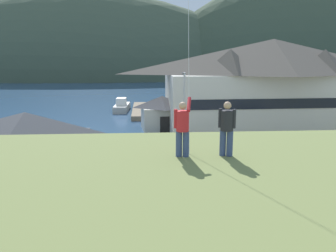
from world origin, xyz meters
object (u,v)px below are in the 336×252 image
object	(u,v)px
parking_light_pole	(184,109)
person_kite_flyer	(183,127)
parked_car_back_row_left	(256,161)
parked_car_mid_row_near	(142,164)
parked_car_front_row_end	(332,153)
moored_boat_wharfside	(122,107)
harbor_lodge	(272,82)
wharf_dock	(143,110)
storage_shed_near_lot	(28,149)
person_companion	(227,127)
parked_car_mid_row_far	(283,187)
storage_shed_waterside	(162,112)
parked_car_mid_row_center	(160,187)

from	to	relation	value
parking_light_pole	person_kite_flyer	world-z (taller)	person_kite_flyer
parked_car_back_row_left	parked_car_mid_row_near	distance (m)	8.59
parked_car_front_row_end	moored_boat_wharfside	bearing A→B (deg)	122.73
harbor_lodge	moored_boat_wharfside	size ratio (longest dim) A/B	3.99
harbor_lodge	wharf_dock	distance (m)	20.71
storage_shed_near_lot	moored_boat_wharfside	size ratio (longest dim) A/B	1.27
parked_car_front_row_end	person_companion	bearing A→B (deg)	-128.13
wharf_dock	parking_light_pole	size ratio (longest dim) A/B	1.96
moored_boat_wharfside	parked_car_mid_row_near	xyz separation A→B (m)	(3.38, -31.24, 0.34)
wharf_dock	parked_car_mid_row_far	size ratio (longest dim) A/B	3.33
parked_car_mid_row_far	parked_car_back_row_left	bearing A→B (deg)	89.41
parked_car_front_row_end	parking_light_pole	distance (m)	12.60
parking_light_pole	person_companion	size ratio (longest dim) A/B	4.21
storage_shed_near_lot	wharf_dock	world-z (taller)	storage_shed_near_lot
wharf_dock	parked_car_mid_row_far	bearing A→B (deg)	-76.12
storage_shed_waterside	parked_car_front_row_end	xyz separation A→B (m)	(13.11, -14.99, -1.04)
parked_car_mid_row_far	parked_car_back_row_left	size ratio (longest dim) A/B	1.00
parking_light_pole	parked_car_mid_row_far	bearing A→B (deg)	-64.19
parked_car_mid_row_far	parked_car_mid_row_near	bearing A→B (deg)	148.95
wharf_dock	person_companion	world-z (taller)	person_companion
moored_boat_wharfside	parked_car_back_row_left	bearing A→B (deg)	-68.93
harbor_lodge	storage_shed_waterside	xyz separation A→B (m)	(-13.14, 0.28, -3.55)
harbor_lodge	person_companion	distance (m)	33.25
storage_shed_near_lot	moored_boat_wharfside	bearing A→B (deg)	82.66
parking_light_pole	parked_car_back_row_left	bearing A→B (deg)	-44.04
wharf_dock	person_kite_flyer	size ratio (longest dim) A/B	7.72
storage_shed_near_lot	parking_light_pole	bearing A→B (deg)	29.58
parked_car_mid_row_center	parking_light_pole	distance (m)	10.42
parked_car_mid_row_center	parked_car_mid_row_far	distance (m)	7.39
harbor_lodge	parked_car_mid_row_near	bearing A→B (deg)	-132.87
storage_shed_near_lot	moored_boat_wharfside	world-z (taller)	storage_shed_near_lot
harbor_lodge	parked_car_back_row_left	xyz separation A→B (m)	(-6.89, -16.48, -4.59)
moored_boat_wharfside	person_kite_flyer	world-z (taller)	person_kite_flyer
wharf_dock	parked_car_mid_row_near	distance (m)	29.39
parked_car_mid_row_far	person_companion	bearing A→B (deg)	-122.43
wharf_dock	parked_car_front_row_end	distance (m)	31.48
wharf_dock	parked_car_back_row_left	xyz separation A→B (m)	(8.58, -29.19, 0.71)
parked_car_front_row_end	person_kite_flyer	world-z (taller)	person_kite_flyer
storage_shed_near_lot	storage_shed_waterside	distance (m)	20.87
parking_light_pole	person_kite_flyer	bearing A→B (deg)	-96.57
parked_car_mid_row_far	parked_car_mid_row_near	world-z (taller)	same
storage_shed_waterside	person_companion	world-z (taller)	person_companion
wharf_dock	parked_car_mid_row_far	distance (m)	35.56
wharf_dock	parked_car_mid_row_center	xyz separation A→B (m)	(1.16, -34.01, 0.71)
storage_shed_waterside	moored_boat_wharfside	world-z (taller)	storage_shed_waterside
moored_boat_wharfside	person_companion	size ratio (longest dim) A/B	3.82
parked_car_front_row_end	person_kite_flyer	distance (m)	22.00
wharf_dock	parked_car_mid_row_center	world-z (taller)	parked_car_mid_row_center
storage_shed_near_lot	wharf_dock	size ratio (longest dim) A/B	0.59
parked_car_front_row_end	parked_car_back_row_left	bearing A→B (deg)	-165.53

